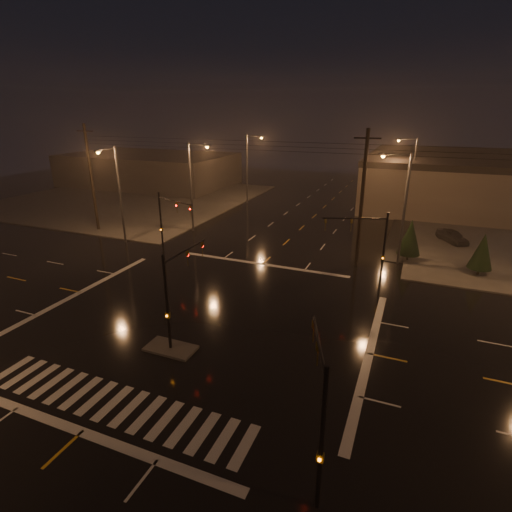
% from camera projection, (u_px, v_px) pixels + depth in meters
% --- Properties ---
extents(ground, '(140.00, 140.00, 0.00)m').
position_uv_depth(ground, '(204.00, 319.00, 27.20)').
color(ground, black).
rests_on(ground, ground).
extents(sidewalk_nw, '(36.00, 36.00, 0.12)m').
position_uv_depth(sidewalk_nw, '(131.00, 198.00, 63.89)').
color(sidewalk_nw, '#403E39').
rests_on(sidewalk_nw, ground).
extents(median_island, '(3.00, 1.60, 0.15)m').
position_uv_depth(median_island, '(171.00, 348.00, 23.70)').
color(median_island, '#403E39').
rests_on(median_island, ground).
extents(crosswalk, '(15.00, 2.60, 0.01)m').
position_uv_depth(crosswalk, '(113.00, 403.00, 19.38)').
color(crosswalk, beige).
rests_on(crosswalk, ground).
extents(stop_bar_near, '(16.00, 0.50, 0.01)m').
position_uv_depth(stop_bar_near, '(82.00, 432.00, 17.64)').
color(stop_bar_near, beige).
rests_on(stop_bar_near, ground).
extents(stop_bar_far, '(16.00, 0.50, 0.01)m').
position_uv_depth(stop_bar_far, '(263.00, 264.00, 36.75)').
color(stop_bar_far, beige).
rests_on(stop_bar_far, ground).
extents(commercial_block, '(30.00, 18.00, 5.60)m').
position_uv_depth(commercial_block, '(150.00, 169.00, 75.14)').
color(commercial_block, '#3A3533').
rests_on(commercial_block, ground).
extents(signal_mast_median, '(0.25, 4.59, 6.00)m').
position_uv_depth(signal_mast_median, '(175.00, 286.00, 23.24)').
color(signal_mast_median, black).
rests_on(signal_mast_median, ground).
extents(signal_mast_ne, '(4.84, 1.86, 6.00)m').
position_uv_depth(signal_mast_ne, '(371.00, 240.00, 31.32)').
color(signal_mast_ne, black).
rests_on(signal_mast_ne, ground).
extents(signal_mast_nw, '(4.84, 1.86, 6.00)m').
position_uv_depth(signal_mast_nw, '(167.00, 217.00, 38.06)').
color(signal_mast_nw, black).
rests_on(signal_mast_nw, ground).
extents(signal_mast_se, '(1.55, 3.87, 6.00)m').
position_uv_depth(signal_mast_se, '(320.00, 407.00, 13.82)').
color(signal_mast_se, black).
rests_on(signal_mast_se, ground).
extents(streetlight_1, '(2.77, 0.32, 10.00)m').
position_uv_depth(streetlight_1, '(193.00, 181.00, 44.80)').
color(streetlight_1, '#38383A').
rests_on(streetlight_1, ground).
extents(streetlight_2, '(2.77, 0.32, 10.00)m').
position_uv_depth(streetlight_2, '(249.00, 164.00, 58.70)').
color(streetlight_2, '#38383A').
rests_on(streetlight_2, ground).
extents(streetlight_3, '(2.77, 0.32, 10.00)m').
position_uv_depth(streetlight_3, '(402.00, 201.00, 35.12)').
color(streetlight_3, '#38383A').
rests_on(streetlight_3, ground).
extents(streetlight_4, '(2.77, 0.32, 10.00)m').
position_uv_depth(streetlight_4, '(411.00, 171.00, 52.49)').
color(streetlight_4, '#38383A').
rests_on(streetlight_4, ground).
extents(streetlight_5, '(0.32, 2.77, 10.00)m').
position_uv_depth(streetlight_5, '(117.00, 189.00, 40.59)').
color(streetlight_5, '#38383A').
rests_on(streetlight_5, ground).
extents(utility_pole_0, '(2.20, 0.32, 12.00)m').
position_uv_depth(utility_pole_0, '(91.00, 178.00, 45.05)').
color(utility_pole_0, black).
rests_on(utility_pole_0, ground).
extents(utility_pole_1, '(2.20, 0.32, 12.00)m').
position_uv_depth(utility_pole_1, '(362.00, 199.00, 34.40)').
color(utility_pole_1, black).
rests_on(utility_pole_1, ground).
extents(conifer_0, '(2.11, 2.11, 4.00)m').
position_uv_depth(conifer_0, '(410.00, 237.00, 36.79)').
color(conifer_0, black).
rests_on(conifer_0, ground).
extents(conifer_1, '(1.96, 1.96, 3.76)m').
position_uv_depth(conifer_1, '(482.00, 251.00, 33.49)').
color(conifer_1, black).
rests_on(conifer_1, ground).
extents(car_parked, '(3.57, 4.32, 1.39)m').
position_uv_depth(car_parked, '(452.00, 236.00, 42.52)').
color(car_parked, black).
rests_on(car_parked, ground).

